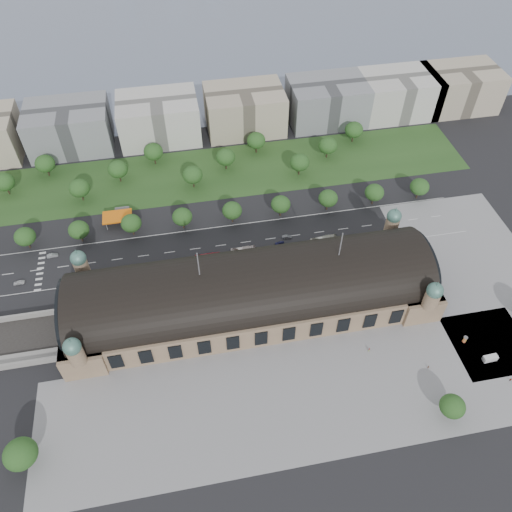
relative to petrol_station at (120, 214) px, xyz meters
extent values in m
plane|color=black|center=(53.91, -65.28, -2.95)|extent=(900.00, 900.00, 0.00)
cube|color=#967A5D|center=(53.91, -65.28, 3.05)|extent=(150.00, 40.00, 12.00)
cube|color=#967A5D|center=(-13.09, -65.28, 3.05)|extent=(16.00, 43.00, 12.00)
cube|color=#967A5D|center=(120.91, -65.28, 3.05)|extent=(16.00, 43.00, 12.00)
cylinder|color=black|center=(53.91, -65.28, 9.05)|extent=(144.00, 37.60, 37.60)
cylinder|color=black|center=(-19.09, -65.28, 11.05)|extent=(1.20, 32.00, 32.00)
cylinder|color=black|center=(126.91, -65.28, 11.05)|extent=(1.20, 32.00, 32.00)
cylinder|color=#967A5D|center=(-13.09, -44.28, 13.05)|extent=(6.00, 6.00, 8.00)
sphere|color=#4C7A6D|center=(-13.09, -44.28, 18.55)|extent=(6.40, 6.40, 6.40)
cone|color=#4C7A6D|center=(-13.09, -44.28, 22.55)|extent=(1.00, 1.00, 2.50)
cylinder|color=#967A5D|center=(120.91, -44.28, 13.05)|extent=(6.00, 6.00, 8.00)
sphere|color=#4C7A6D|center=(120.91, -44.28, 18.55)|extent=(6.40, 6.40, 6.40)
cone|color=#4C7A6D|center=(120.91, -44.28, 22.55)|extent=(1.00, 1.00, 2.50)
cylinder|color=#967A5D|center=(-13.09, -86.28, 13.05)|extent=(6.00, 6.00, 8.00)
sphere|color=#4C7A6D|center=(-13.09, -86.28, 18.55)|extent=(6.40, 6.40, 6.40)
cone|color=#4C7A6D|center=(-13.09, -86.28, 22.55)|extent=(1.00, 1.00, 2.50)
cylinder|color=#967A5D|center=(120.91, -86.28, 13.05)|extent=(6.00, 6.00, 8.00)
sphere|color=#4C7A6D|center=(120.91, -86.28, 18.55)|extent=(6.40, 6.40, 6.40)
cone|color=#4C7A6D|center=(120.91, -86.28, 22.55)|extent=(1.00, 1.00, 2.50)
cylinder|color=#59595B|center=(33.91, -65.28, 28.55)|extent=(0.50, 0.50, 12.00)
cylinder|color=#59595B|center=(88.91, -65.28, 28.55)|extent=(0.50, 0.50, 12.00)
cube|color=gray|center=(63.91, -109.28, -2.95)|extent=(190.00, 48.00, 0.12)
cube|color=gray|center=(156.91, -65.28, -2.95)|extent=(56.00, 100.00, 0.12)
cube|color=black|center=(33.91, -27.28, -2.95)|extent=(260.00, 26.00, 0.10)
cube|color=#26491D|center=(38.91, 27.72, -2.95)|extent=(300.00, 45.00, 0.10)
cube|color=orange|center=(-1.09, -3.28, 1.75)|extent=(14.00, 9.00, 0.70)
cube|color=#59595B|center=(0.91, 2.72, -1.35)|extent=(7.00, 5.00, 3.20)
cylinder|color=#59595B|center=(-6.59, -0.08, -0.75)|extent=(0.50, 0.50, 4.40)
cylinder|color=#59595B|center=(4.41, -0.08, -0.75)|extent=(0.50, 0.50, 4.40)
cylinder|color=#59595B|center=(-6.59, -6.48, -0.75)|extent=(0.50, 0.50, 4.40)
cylinder|color=#59595B|center=(4.41, -6.48, -0.75)|extent=(0.50, 0.50, 4.40)
cube|color=slate|center=(53.91, 232.72, -2.95)|extent=(700.00, 320.00, 0.08)
cube|color=gray|center=(-26.09, 67.72, 9.05)|extent=(45.00, 32.00, 24.00)
cube|color=beige|center=(23.91, 67.72, 9.05)|extent=(45.00, 32.00, 24.00)
cube|color=#B5A78E|center=(73.91, 67.72, 9.05)|extent=(45.00, 32.00, 24.00)
cube|color=gray|center=(123.91, 67.72, 9.05)|extent=(45.00, 32.00, 24.00)
cube|color=beige|center=(168.91, 67.72, 9.05)|extent=(45.00, 32.00, 24.00)
cube|color=#B5A78E|center=(208.91, 67.72, 9.05)|extent=(45.00, 32.00, 24.00)
cylinder|color=#2D2116|center=(-42.09, -12.28, -0.79)|extent=(0.70, 0.70, 4.32)
ellipsoid|color=#1E4819|center=(-42.09, -12.28, 4.49)|extent=(9.60, 9.60, 8.16)
cylinder|color=#2D2116|center=(-18.09, -12.28, -0.79)|extent=(0.70, 0.70, 4.32)
ellipsoid|color=#1E4819|center=(-18.09, -12.28, 4.49)|extent=(9.60, 9.60, 8.16)
cylinder|color=#2D2116|center=(5.91, -12.28, -0.79)|extent=(0.70, 0.70, 4.32)
ellipsoid|color=#1E4819|center=(5.91, -12.28, 4.49)|extent=(9.60, 9.60, 8.16)
cylinder|color=#2D2116|center=(29.91, -12.28, -0.79)|extent=(0.70, 0.70, 4.32)
ellipsoid|color=#1E4819|center=(29.91, -12.28, 4.49)|extent=(9.60, 9.60, 8.16)
cylinder|color=#2D2116|center=(53.91, -12.28, -0.79)|extent=(0.70, 0.70, 4.32)
ellipsoid|color=#1E4819|center=(53.91, -12.28, 4.49)|extent=(9.60, 9.60, 8.16)
cylinder|color=#2D2116|center=(77.91, -12.28, -0.79)|extent=(0.70, 0.70, 4.32)
ellipsoid|color=#1E4819|center=(77.91, -12.28, 4.49)|extent=(9.60, 9.60, 8.16)
cylinder|color=#2D2116|center=(101.91, -12.28, -0.79)|extent=(0.70, 0.70, 4.32)
ellipsoid|color=#1E4819|center=(101.91, -12.28, 4.49)|extent=(9.60, 9.60, 8.16)
cylinder|color=#2D2116|center=(125.91, -12.28, -0.79)|extent=(0.70, 0.70, 4.32)
ellipsoid|color=#1E4819|center=(125.91, -12.28, 4.49)|extent=(9.60, 9.60, 8.16)
cylinder|color=#2D2116|center=(149.91, -12.28, -0.79)|extent=(0.70, 0.70, 4.32)
ellipsoid|color=#1E4819|center=(149.91, -12.28, 4.49)|extent=(9.60, 9.60, 8.16)
cylinder|color=#2D2116|center=(-57.09, 29.72, -0.61)|extent=(0.70, 0.70, 4.68)
ellipsoid|color=#1E4819|center=(-57.09, 29.72, 5.11)|extent=(10.40, 10.40, 8.84)
cylinder|color=#2D2116|center=(-38.09, 41.72, -0.61)|extent=(0.70, 0.70, 4.68)
ellipsoid|color=#1E4819|center=(-38.09, 41.72, 5.11)|extent=(10.40, 10.40, 8.84)
cylinder|color=#2D2116|center=(-19.09, 17.72, -0.61)|extent=(0.70, 0.70, 4.68)
ellipsoid|color=#1E4819|center=(-19.09, 17.72, 5.11)|extent=(10.40, 10.40, 8.84)
cylinder|color=#2D2116|center=(-0.09, 29.72, -0.61)|extent=(0.70, 0.70, 4.68)
ellipsoid|color=#1E4819|center=(-0.09, 29.72, 5.11)|extent=(10.40, 10.40, 8.84)
cylinder|color=#2D2116|center=(18.91, 41.72, -0.61)|extent=(0.70, 0.70, 4.68)
ellipsoid|color=#1E4819|center=(18.91, 41.72, 5.11)|extent=(10.40, 10.40, 8.84)
cylinder|color=#2D2116|center=(37.91, 17.72, -0.61)|extent=(0.70, 0.70, 4.68)
ellipsoid|color=#1E4819|center=(37.91, 17.72, 5.11)|extent=(10.40, 10.40, 8.84)
cylinder|color=#2D2116|center=(56.91, 29.72, -0.61)|extent=(0.70, 0.70, 4.68)
ellipsoid|color=#1E4819|center=(56.91, 29.72, 5.11)|extent=(10.40, 10.40, 8.84)
cylinder|color=#2D2116|center=(75.91, 41.72, -0.61)|extent=(0.70, 0.70, 4.68)
ellipsoid|color=#1E4819|center=(75.91, 41.72, 5.11)|extent=(10.40, 10.40, 8.84)
cylinder|color=#2D2116|center=(94.91, 17.72, -0.61)|extent=(0.70, 0.70, 4.68)
ellipsoid|color=#1E4819|center=(94.91, 17.72, 5.11)|extent=(10.40, 10.40, 8.84)
cylinder|color=#2D2116|center=(113.91, 29.72, -0.61)|extent=(0.70, 0.70, 4.68)
ellipsoid|color=#1E4819|center=(113.91, 29.72, 5.11)|extent=(10.40, 10.40, 8.84)
cylinder|color=#2D2116|center=(132.91, 41.72, -0.61)|extent=(0.70, 0.70, 4.68)
ellipsoid|color=#1E4819|center=(132.91, 41.72, 5.11)|extent=(10.40, 10.40, 8.84)
cylinder|color=#2D2116|center=(-31.09, -115.28, -0.61)|extent=(0.70, 0.70, 4.68)
ellipsoid|color=#1E4819|center=(-31.09, -115.28, 5.11)|extent=(11.00, 11.00, 9.35)
cylinder|color=#2D2116|center=(113.91, -125.28, -0.97)|extent=(0.70, 0.70, 3.96)
ellipsoid|color=#1E4819|center=(113.91, -125.28, 3.87)|extent=(9.00, 9.00, 7.65)
imported|color=silver|center=(-44.25, -33.91, -2.14)|extent=(4.85, 2.22, 1.61)
imported|color=gray|center=(-31.20, -20.02, -2.14)|extent=(5.05, 2.14, 1.62)
imported|color=black|center=(-17.86, -37.09, -2.25)|extent=(5.14, 2.52, 1.40)
imported|color=#1B1C4C|center=(73.28, -31.58, -2.22)|extent=(4.36, 1.99, 1.45)
imported|color=slate|center=(77.63, -28.21, -2.19)|extent=(4.77, 2.15, 1.52)
imported|color=black|center=(-7.94, -40.28, -2.23)|extent=(4.36, 3.98, 1.45)
imported|color=maroon|center=(8.01, -44.28, -2.30)|extent=(5.09, 4.21, 1.29)
imported|color=#1A2349|center=(-14.48, -44.02, -2.30)|extent=(4.68, 4.12, 1.30)
imported|color=#515457|center=(13.13, -41.50, -2.14)|extent=(5.00, 4.30, 1.62)
imported|color=silver|center=(21.35, -43.74, -2.15)|extent=(5.10, 3.68, 1.60)
imported|color=gray|center=(12.69, -44.28, -2.31)|extent=(5.09, 3.78, 1.29)
imported|color=black|center=(30.18, -40.28, -2.12)|extent=(6.13, 4.51, 1.65)
imported|color=red|center=(39.08, -35.35, -1.27)|extent=(12.11, 2.92, 3.37)
imported|color=white|center=(55.67, -34.24, -1.28)|extent=(11.98, 2.91, 3.33)
imported|color=silver|center=(93.91, -34.76, -1.12)|extent=(13.34, 4.11, 3.66)
cube|color=silver|center=(139.82, -107.35, -1.75)|extent=(5.62, 2.45, 2.40)
cube|color=silver|center=(137.79, -107.44, -2.12)|extent=(1.56, 2.09, 1.66)
cylinder|color=#D53540|center=(133.91, -97.80, -1.49)|extent=(1.37, 1.37, 2.93)
cylinder|color=#59595B|center=(133.91, -97.80, 0.08)|extent=(1.66, 1.66, 0.24)
imported|color=gray|center=(95.19, -95.02, -2.00)|extent=(1.04, 0.79, 1.89)
imported|color=gray|center=(114.95, -106.34, -2.08)|extent=(0.67, 0.76, 1.74)
imported|color=gray|center=(142.95, -117.11, -2.08)|extent=(1.12, 0.94, 1.74)
camera|label=1|loc=(32.34, -189.49, 166.89)|focal=35.00mm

